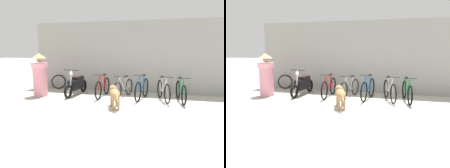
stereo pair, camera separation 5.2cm
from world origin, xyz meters
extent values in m
plane|color=#B7B2A5|center=(0.00, 0.00, 0.00)|extent=(60.00, 60.00, 0.00)
cube|color=gray|center=(0.00, 3.26, 1.48)|extent=(9.89, 0.20, 2.95)
torus|color=black|center=(-1.44, 1.42, 0.34)|extent=(0.06, 0.69, 0.69)
torus|color=black|center=(-1.44, 2.45, 0.34)|extent=(0.06, 0.69, 0.69)
cylinder|color=red|center=(-1.44, 1.82, 0.57)|extent=(0.03, 0.51, 0.57)
cylinder|color=red|center=(-1.44, 2.11, 0.55)|extent=(0.03, 0.13, 0.52)
cylinder|color=red|center=(-1.44, 1.87, 0.82)|extent=(0.03, 0.60, 0.06)
cylinder|color=red|center=(-1.44, 2.25, 0.32)|extent=(0.03, 0.39, 0.08)
cylinder|color=red|center=(-1.44, 2.31, 0.57)|extent=(0.03, 0.31, 0.48)
cylinder|color=red|center=(-1.44, 1.49, 0.59)|extent=(0.03, 0.18, 0.51)
cube|color=black|center=(-1.44, 2.16, 0.84)|extent=(0.07, 0.18, 0.05)
cylinder|color=black|center=(-1.44, 1.57, 0.88)|extent=(0.46, 0.03, 0.02)
torus|color=black|center=(-0.81, 1.68, 0.31)|extent=(0.20, 0.62, 0.63)
torus|color=black|center=(-0.56, 2.62, 0.31)|extent=(0.20, 0.62, 0.63)
cylinder|color=beige|center=(-0.72, 2.04, 0.52)|extent=(0.15, 0.47, 0.52)
cylinder|color=beige|center=(-0.64, 2.31, 0.50)|extent=(0.06, 0.13, 0.48)
cylinder|color=beige|center=(-0.70, 2.09, 0.75)|extent=(0.17, 0.55, 0.06)
cylinder|color=beige|center=(-0.61, 2.44, 0.29)|extent=(0.12, 0.36, 0.07)
cylinder|color=beige|center=(-0.60, 2.49, 0.53)|extent=(0.10, 0.29, 0.44)
cylinder|color=beige|center=(-0.79, 1.75, 0.54)|extent=(0.07, 0.17, 0.46)
cube|color=black|center=(-0.63, 2.36, 0.77)|extent=(0.11, 0.19, 0.05)
cylinder|color=black|center=(-0.78, 1.82, 0.81)|extent=(0.45, 0.14, 0.02)
torus|color=black|center=(-0.03, 1.44, 0.36)|extent=(0.16, 0.72, 0.72)
torus|color=black|center=(0.12, 2.39, 0.36)|extent=(0.16, 0.72, 0.72)
cylinder|color=#1959A5|center=(0.03, 1.81, 0.59)|extent=(0.10, 0.48, 0.59)
cylinder|color=#1959A5|center=(0.07, 2.08, 0.57)|extent=(0.05, 0.13, 0.54)
cylinder|color=#1959A5|center=(0.04, 1.85, 0.86)|extent=(0.11, 0.55, 0.06)
cylinder|color=#1959A5|center=(0.09, 2.21, 0.33)|extent=(0.08, 0.36, 0.08)
cylinder|color=#1959A5|center=(0.10, 2.26, 0.60)|extent=(0.07, 0.29, 0.50)
cylinder|color=#1959A5|center=(-0.01, 1.51, 0.62)|extent=(0.05, 0.17, 0.53)
cube|color=black|center=(0.08, 2.13, 0.87)|extent=(0.10, 0.19, 0.05)
cylinder|color=black|center=(0.00, 1.58, 0.92)|extent=(0.46, 0.09, 0.02)
torus|color=black|center=(0.95, 1.47, 0.34)|extent=(0.24, 0.66, 0.68)
torus|color=black|center=(0.66, 2.38, 0.34)|extent=(0.24, 0.66, 0.68)
cylinder|color=beige|center=(0.84, 1.82, 0.56)|extent=(0.17, 0.46, 0.56)
cylinder|color=beige|center=(0.75, 2.09, 0.54)|extent=(0.06, 0.13, 0.52)
cylinder|color=beige|center=(0.82, 1.87, 0.82)|extent=(0.19, 0.54, 0.06)
cylinder|color=beige|center=(0.72, 2.21, 0.31)|extent=(0.13, 0.36, 0.08)
cylinder|color=beige|center=(0.70, 2.26, 0.57)|extent=(0.11, 0.28, 0.47)
cylinder|color=beige|center=(0.92, 1.54, 0.59)|extent=(0.08, 0.17, 0.50)
cube|color=black|center=(0.74, 2.13, 0.83)|extent=(0.12, 0.19, 0.05)
cylinder|color=black|center=(0.90, 1.60, 0.87)|extent=(0.45, 0.16, 0.02)
torus|color=black|center=(1.47, 1.42, 0.34)|extent=(0.16, 0.67, 0.67)
torus|color=black|center=(1.31, 2.42, 0.34)|extent=(0.16, 0.67, 0.67)
cylinder|color=#1E7238|center=(1.41, 1.81, 0.55)|extent=(0.11, 0.50, 0.56)
cylinder|color=#1E7238|center=(1.36, 2.10, 0.54)|extent=(0.05, 0.13, 0.51)
cylinder|color=#1E7238|center=(1.40, 1.86, 0.81)|extent=(0.12, 0.58, 0.06)
cylinder|color=#1E7238|center=(1.34, 2.24, 0.31)|extent=(0.09, 0.38, 0.08)
cylinder|color=#1E7238|center=(1.33, 2.29, 0.56)|extent=(0.07, 0.30, 0.47)
cylinder|color=#1E7238|center=(1.46, 1.49, 0.58)|extent=(0.06, 0.18, 0.50)
cube|color=black|center=(1.36, 2.15, 0.82)|extent=(0.10, 0.19, 0.05)
cylinder|color=black|center=(1.45, 1.57, 0.86)|extent=(0.46, 0.09, 0.02)
torus|color=black|center=(-2.58, 1.32, 0.27)|extent=(0.11, 0.53, 0.53)
torus|color=black|center=(-2.54, 2.67, 0.27)|extent=(0.11, 0.53, 0.53)
cube|color=black|center=(-2.56, 1.99, 0.44)|extent=(0.31, 0.93, 0.38)
cube|color=black|center=(-2.55, 2.16, 0.68)|extent=(0.26, 0.59, 0.10)
cylinder|color=silver|center=(-2.57, 1.57, 0.73)|extent=(0.06, 0.15, 0.60)
cylinder|color=silver|center=(-2.58, 1.42, 0.35)|extent=(0.05, 0.23, 0.20)
cylinder|color=black|center=(-2.57, 1.62, 1.03)|extent=(0.58, 0.05, 0.03)
sphere|color=silver|center=(-2.57, 1.59, 0.91)|extent=(0.14, 0.14, 0.14)
ellipsoid|color=#997247|center=(-0.59, 0.47, 0.45)|extent=(0.55, 0.77, 0.30)
cylinder|color=#997247|center=(-0.75, 0.65, 0.17)|extent=(0.09, 0.09, 0.34)
cylinder|color=#997247|center=(-0.60, 0.71, 0.17)|extent=(0.09, 0.09, 0.34)
cylinder|color=#997247|center=(-0.58, 0.24, 0.17)|extent=(0.09, 0.09, 0.34)
cylinder|color=#997247|center=(-0.43, 0.30, 0.17)|extent=(0.09, 0.09, 0.34)
sphere|color=#997247|center=(-0.75, 0.87, 0.53)|extent=(0.33, 0.33, 0.25)
ellipsoid|color=#997247|center=(-0.79, 0.97, 0.52)|extent=(0.15, 0.17, 0.10)
cylinder|color=#997247|center=(-0.41, 0.03, 0.42)|extent=(0.16, 0.30, 0.16)
cylinder|color=pink|center=(-3.85, 1.50, 0.64)|extent=(0.66, 0.66, 1.28)
cylinder|color=#FFA0B2|center=(-3.85, 1.50, 1.19)|extent=(0.78, 0.78, 0.18)
sphere|color=tan|center=(-3.85, 1.50, 1.40)|extent=(0.25, 0.25, 0.20)
cone|color=tan|center=(-3.85, 1.50, 1.55)|extent=(0.66, 0.66, 0.19)
torus|color=black|center=(-3.89, 3.01, 0.32)|extent=(0.62, 0.30, 0.65)
camera|label=1|loc=(1.02, -5.84, 1.83)|focal=35.00mm
camera|label=2|loc=(1.07, -5.83, 1.83)|focal=35.00mm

